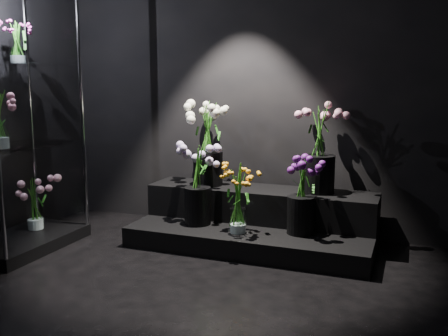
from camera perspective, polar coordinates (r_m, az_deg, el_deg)
The scene contains 11 objects.
floor at distance 3.07m, azimuth -7.40°, elevation -16.85°, with size 4.00×4.00×0.00m, color black.
wall_back at distance 4.60m, azimuth 4.29°, elevation 10.11°, with size 4.00×4.00×0.00m, color black.
display_riser at distance 4.35m, azimuth 3.70°, elevation -6.05°, with size 2.01×0.90×0.45m.
display_case at distance 4.36m, azimuth -22.75°, elevation 5.60°, with size 0.61×1.01×2.22m.
bouquet_orange_bells at distance 4.00m, azimuth 1.62°, elevation -3.54°, with size 0.35×0.35×0.55m.
bouquet_lilac at distance 4.24m, azimuth -3.06°, elevation -1.31°, with size 0.43×0.43×0.67m.
bouquet_purple at distance 4.01m, azimuth 8.86°, elevation -2.48°, with size 0.42×0.42×0.61m.
bouquet_cream_roses at distance 4.48m, azimuth -1.87°, elevation 3.52°, with size 0.47×0.47×0.77m.
bouquet_pink_roses at distance 4.26m, azimuth 10.85°, elevation 2.64°, with size 0.40×0.40×0.76m.
bouquet_case_magenta at distance 4.48m, azimuth -22.61°, elevation 13.17°, with size 0.22×0.22×0.34m.
bouquet_case_base_pink at distance 4.64m, azimuth -20.88°, elevation -3.61°, with size 0.38×0.38×0.46m.
Camera 1 is at (1.33, -2.40, 1.37)m, focal length 40.00 mm.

